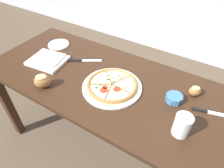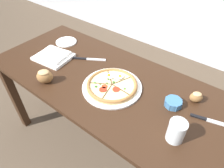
% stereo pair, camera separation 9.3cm
% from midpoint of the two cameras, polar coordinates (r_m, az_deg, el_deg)
% --- Properties ---
extents(ground_plane, '(12.00, 12.00, 0.00)m').
position_cam_midpoint_polar(ground_plane, '(1.89, -3.74, -16.50)').
color(ground_plane, brown).
extents(dining_table, '(1.59, 0.72, 0.77)m').
position_cam_midpoint_polar(dining_table, '(1.37, -4.94, -1.81)').
color(dining_table, '#331E11').
rests_on(dining_table, ground_plane).
extents(pizza, '(0.37, 0.37, 0.05)m').
position_cam_midpoint_polar(pizza, '(1.22, -2.19, -0.46)').
color(pizza, white).
rests_on(pizza, dining_table).
extents(ramekin_bowl, '(0.10, 0.10, 0.04)m').
position_cam_midpoint_polar(ramekin_bowl, '(1.17, 15.18, -3.98)').
color(ramekin_bowl, teal).
rests_on(ramekin_bowl, dining_table).
extents(napkin_folded, '(0.27, 0.24, 0.04)m').
position_cam_midpoint_polar(napkin_folded, '(1.52, -19.64, 6.48)').
color(napkin_folded, white).
rests_on(napkin_folded, dining_table).
extents(bread_piece_near, '(0.09, 0.08, 0.06)m').
position_cam_midpoint_polar(bread_piece_near, '(1.24, 20.70, -1.92)').
color(bread_piece_near, olive).
rests_on(bread_piece_near, dining_table).
extents(bread_piece_mid, '(0.13, 0.12, 0.09)m').
position_cam_midpoint_polar(bread_piece_mid, '(1.29, -21.28, 0.78)').
color(bread_piece_mid, olive).
rests_on(bread_piece_mid, dining_table).
extents(knife_main, '(0.19, 0.07, 0.01)m').
position_cam_midpoint_polar(knife_main, '(1.19, 24.19, -7.47)').
color(knife_main, silver).
rests_on(knife_main, dining_table).
extents(knife_spare, '(0.22, 0.14, 0.01)m').
position_cam_midpoint_polar(knife_spare, '(1.47, -9.76, 6.58)').
color(knife_spare, silver).
rests_on(knife_spare, dining_table).
extents(water_glass, '(0.08, 0.08, 0.12)m').
position_cam_midpoint_polar(water_glass, '(1.01, 16.83, -11.55)').
color(water_glass, white).
rests_on(water_glass, dining_table).
extents(side_saucer, '(0.17, 0.17, 0.01)m').
position_cam_midpoint_polar(side_saucer, '(1.70, -16.58, 10.72)').
color(side_saucer, white).
rests_on(side_saucer, dining_table).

